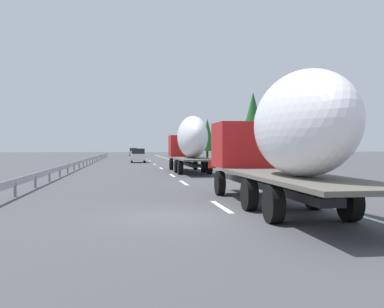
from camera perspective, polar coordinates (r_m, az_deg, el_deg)
ground_plane at (r=53.10m, az=-6.71°, el=-1.33°), size 260.00×260.00×0.00m
lane_stripe_0 at (r=15.51m, az=3.75°, el=-6.71°), size 3.20×0.20×0.01m
lane_stripe_1 at (r=25.64m, az=-1.04°, el=-3.70°), size 3.20×0.20×0.01m
lane_stripe_2 at (r=32.30m, az=-2.53°, el=-2.75°), size 3.20×0.20×0.01m
lane_stripe_3 at (r=43.17m, az=-3.97°, el=-1.83°), size 3.20×0.20×0.01m
lane_stripe_4 at (r=53.33m, az=-4.78°, el=-1.31°), size 3.20×0.20×0.01m
lane_stripe_5 at (r=66.28m, az=-5.45°, el=-0.88°), size 3.20×0.20×0.01m
lane_stripe_6 at (r=78.21m, az=-5.87°, el=-0.61°), size 3.20×0.20×0.01m
edge_line_right at (r=58.49m, az=-1.44°, el=-1.11°), size 110.00×0.20×0.01m
truck_lead at (r=35.90m, az=-0.22°, el=1.63°), size 12.73×2.55×4.46m
truck_trailing at (r=14.69m, az=11.65°, el=2.21°), size 12.97×2.55×4.26m
car_silver_hatch at (r=104.60m, az=-7.50°, el=0.27°), size 4.48×1.92×1.83m
car_white_van at (r=59.35m, az=-6.90°, el=-0.19°), size 4.01×1.88×1.86m
road_sign at (r=59.25m, az=-0.36°, el=1.04°), size 0.10×0.90×3.19m
tree_0 at (r=43.07m, az=7.80°, el=3.96°), size 2.98×2.98×7.30m
tree_1 at (r=75.79m, az=1.97°, el=2.43°), size 2.78×2.78×6.84m
tree_2 at (r=100.66m, az=0.11°, el=2.18°), size 3.75×3.75×7.05m
tree_3 at (r=53.20m, az=7.15°, el=2.56°), size 3.44×3.44×5.99m
tree_4 at (r=42.49m, az=8.02°, el=2.53°), size 2.61×2.61×5.23m
tree_5 at (r=100.66m, az=-1.30°, el=1.75°), size 2.62×2.62×5.69m
guardrail_median at (r=56.25m, az=-12.91°, el=-0.63°), size 94.00×0.10×0.76m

